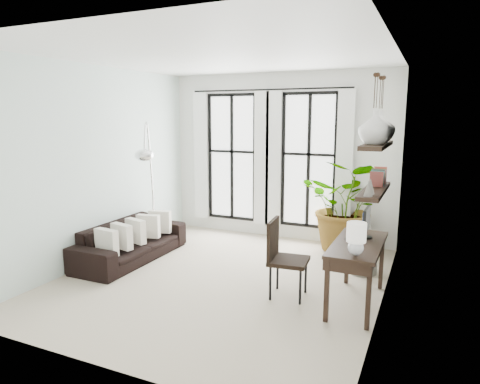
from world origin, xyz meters
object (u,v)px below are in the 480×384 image
Objects in this scene: sofa at (131,241)px; desk at (357,249)px; arc_lamp at (148,154)px; buddha at (363,252)px; plant at (347,206)px; desk_chair at (282,253)px.

desk is at bearing -94.59° from sofa.
sofa is at bearing -104.09° from arc_lamp.
buddha is at bearing -75.60° from sofa.
plant is 0.72× the size of arc_lamp.
desk is at bearing -85.90° from buddha.
plant is 2.38m from desk_chair.
plant is at bearing 113.84° from buddha.
arc_lamp is (0.10, 0.41, 1.44)m from sofa.
desk_chair is (-0.42, -2.33, -0.23)m from plant.
arc_lamp reaches higher than desk.
desk_chair is 1.32× the size of buddha.
desk is 1.76× the size of buddha.
plant reaches higher than desk_chair.
arc_lamp reaches higher than sofa.
arc_lamp reaches higher than plant.
arc_lamp is at bearing 169.14° from desk.
plant is at bearing -58.85° from sofa.
arc_lamp is at bearing -171.33° from buddha.
arc_lamp is (-2.69, 0.78, 1.16)m from desk_chair.
sofa is 1.55× the size of desk.
plant is 1.20m from buddha.
desk_chair is 1.60m from buddha.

